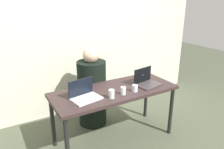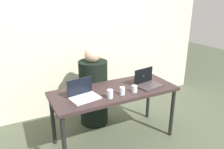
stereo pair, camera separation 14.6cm
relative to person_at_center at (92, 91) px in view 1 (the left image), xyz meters
name	(u,v)px [view 1 (the left image)]	position (x,y,z in m)	size (l,w,h in m)	color
ground_plane	(114,139)	(0.07, -0.52, -0.52)	(12.00, 12.00, 0.00)	#484E3C
back_wall	(80,36)	(0.07, 0.56, 0.71)	(4.50, 0.10, 2.47)	beige
desk	(115,95)	(0.07, -0.52, 0.13)	(1.57, 0.64, 0.73)	#322424
person_at_center	(92,91)	(0.00, 0.00, 0.00)	(0.49, 0.49, 1.18)	black
laptop_front_right	(147,81)	(0.51, -0.60, 0.25)	(0.35, 0.27, 0.21)	#3C3436
laptop_front_left	(84,95)	(-0.35, -0.57, 0.25)	(0.35, 0.27, 0.21)	silver
water_glass_right	(135,89)	(0.25, -0.70, 0.24)	(0.07, 0.07, 0.09)	silver
water_glass_left	(112,95)	(-0.08, -0.72, 0.25)	(0.07, 0.07, 0.10)	silver
water_glass_center	(123,91)	(0.08, -0.70, 0.24)	(0.06, 0.06, 0.09)	silver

